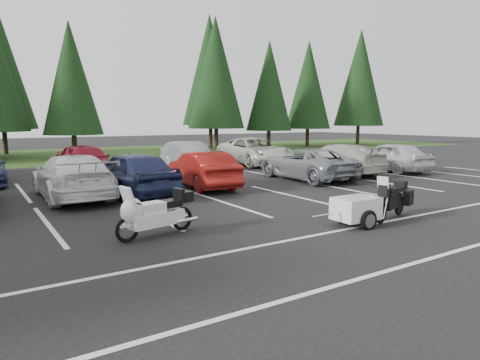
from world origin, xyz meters
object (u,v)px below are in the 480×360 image
at_px(car_near_6, 306,164).
at_px(car_near_7, 338,159).
at_px(car_near_3, 72,176).
at_px(cargo_trailer, 356,211).
at_px(touring_motorcycle, 156,209).
at_px(car_near_8, 390,157).
at_px(car_far_3, 189,156).
at_px(car_far_2, 86,161).
at_px(car_near_5, 202,169).
at_px(car_near_4, 132,173).
at_px(adventure_motorcycle, 391,196).
at_px(car_far_4, 255,151).

xyz_separation_m(car_near_6, car_near_7, (2.69, 0.69, 0.04)).
bearing_deg(car_near_3, cargo_trailer, 123.63).
relative_size(touring_motorcycle, cargo_trailer, 1.40).
xyz_separation_m(car_near_8, cargo_trailer, (-10.54, -7.28, -0.39)).
bearing_deg(car_near_7, car_far_3, -43.86).
relative_size(car_far_2, car_far_3, 1.02).
height_order(car_near_5, car_far_2, car_far_2).
bearing_deg(touring_motorcycle, car_near_4, 64.58).
bearing_deg(car_far_2, car_near_3, -112.05).
bearing_deg(car_near_5, car_near_7, -172.82).
bearing_deg(car_near_3, car_near_8, 177.48).
height_order(car_near_8, car_far_3, car_near_8).
bearing_deg(touring_motorcycle, car_near_6, 18.05).
xyz_separation_m(car_near_8, car_far_2, (-14.20, 5.98, 0.03)).
height_order(car_near_7, adventure_motorcycle, car_near_7).
relative_size(car_near_5, car_near_8, 0.97).
bearing_deg(car_far_2, touring_motorcycle, -99.76).
height_order(car_near_6, cargo_trailer, car_near_6).
bearing_deg(car_near_7, touring_motorcycle, 28.32).
relative_size(car_near_5, touring_motorcycle, 1.91).
relative_size(car_near_5, cargo_trailer, 2.67).
relative_size(car_near_7, car_near_8, 1.15).
relative_size(car_near_7, car_far_2, 1.11).
bearing_deg(car_near_4, car_near_6, 173.39).
xyz_separation_m(car_near_4, car_near_7, (10.75, 0.44, -0.05)).
bearing_deg(car_far_3, car_near_5, -109.68).
relative_size(car_near_3, car_near_6, 1.02).
distance_m(car_far_2, touring_motorcycle, 11.48).
bearing_deg(car_near_7, car_near_6, 15.81).
xyz_separation_m(car_near_3, car_near_8, (15.84, -0.76, 0.01)).
bearing_deg(adventure_motorcycle, car_near_5, 85.06).
height_order(car_near_3, car_far_2, car_far_2).
height_order(car_near_6, car_far_4, car_far_4).
distance_m(car_near_7, cargo_trailer, 10.90).
xyz_separation_m(touring_motorcycle, adventure_motorcycle, (6.07, -1.83, -0.00)).
xyz_separation_m(car_far_3, cargo_trailer, (-1.86, -13.58, -0.38)).
xyz_separation_m(car_far_2, car_far_4, (10.00, 0.58, 0.02)).
height_order(car_far_2, touring_motorcycle, car_far_2).
height_order(touring_motorcycle, adventure_motorcycle, touring_motorcycle).
bearing_deg(car_near_7, car_far_2, -24.11).
bearing_deg(cargo_trailer, car_near_5, 93.26).
bearing_deg(car_near_8, car_near_5, 1.64).
relative_size(car_far_2, car_far_4, 0.80).
relative_size(car_near_6, touring_motorcycle, 2.22).
xyz_separation_m(car_near_3, car_near_6, (10.02, -0.75, -0.05)).
xyz_separation_m(car_near_3, cargo_trailer, (5.30, -8.04, -0.38)).
height_order(car_near_7, cargo_trailer, car_near_7).
xyz_separation_m(car_near_6, car_far_3, (-2.86, 6.29, 0.05)).
bearing_deg(car_far_4, car_near_5, -132.56).
distance_m(car_near_3, touring_motorcycle, 6.24).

